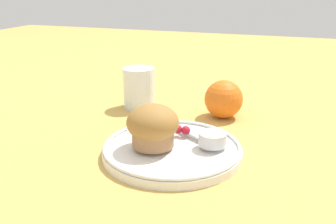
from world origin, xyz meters
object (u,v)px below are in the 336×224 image
Objects in this scene: butter_knife at (184,129)px; muffin at (153,126)px; juice_glass at (139,88)px; orange_fruit at (224,99)px.

muffin is at bearing -76.91° from butter_knife.
muffin is at bearing -61.47° from juice_glass.
juice_glass is at bearing 179.20° from orange_fruit.
juice_glass reaches higher than orange_fruit.
juice_glass is (-0.15, 0.15, 0.02)m from butter_knife.
butter_knife is (0.03, 0.08, -0.03)m from muffin.
butter_knife is at bearing -44.20° from juice_glass.
muffin is 0.09m from butter_knife.
orange_fruit is at bearing 72.01° from muffin.
muffin is 0.51× the size of butter_knife.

